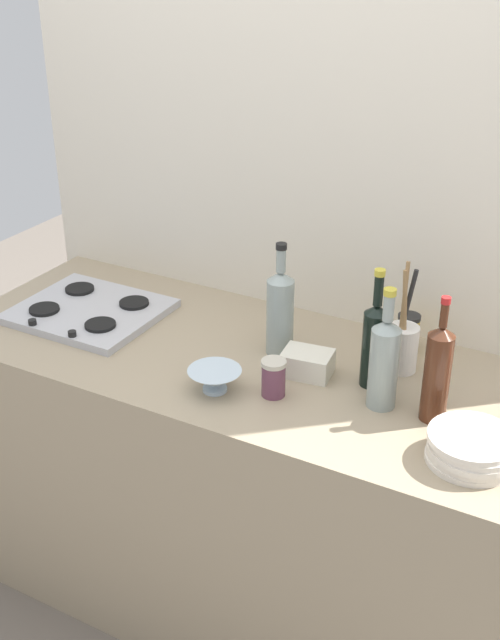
{
  "coord_description": "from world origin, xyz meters",
  "views": [
    {
      "loc": [
        0.93,
        -1.71,
        2.02
      ],
      "look_at": [
        0.0,
        0.0,
        1.02
      ],
      "focal_mm": 45.34,
      "sensor_mm": 36.0,
      "label": 1
    }
  ],
  "objects_px": {
    "stovetop_hob": "(90,311)",
    "wine_bottle_rightmost": "(437,372)",
    "butter_dish": "(307,364)",
    "mixing_bowl": "(213,379)",
    "plate_stack": "(472,448)",
    "utensil_crock": "(402,345)",
    "wine_bottle_mid_left": "(384,361)",
    "condiment_jar_spare": "(273,378)",
    "wine_bottle_mid_right": "(280,311)",
    "wine_bottle_leftmost": "(374,342)",
    "condiment_jar_rear": "(408,332)"
  },
  "relations": [
    {
      "from": "stovetop_hob",
      "to": "wine_bottle_rightmost",
      "type": "xyz_separation_m",
      "value": [
        1.09,
        -0.04,
        0.12
      ]
    },
    {
      "from": "butter_dish",
      "to": "mixing_bowl",
      "type": "bearing_deg",
      "value": -133.65
    },
    {
      "from": "plate_stack",
      "to": "utensil_crock",
      "type": "distance_m",
      "value": 0.42
    },
    {
      "from": "stovetop_hob",
      "to": "wine_bottle_rightmost",
      "type": "distance_m",
      "value": 1.1
    },
    {
      "from": "wine_bottle_mid_left",
      "to": "butter_dish",
      "type": "bearing_deg",
      "value": 168.68
    },
    {
      "from": "wine_bottle_rightmost",
      "to": "condiment_jar_spare",
      "type": "relative_size",
      "value": 3.28
    },
    {
      "from": "wine_bottle_mid_right",
      "to": "wine_bottle_leftmost",
      "type": "bearing_deg",
      "value": -7.37
    },
    {
      "from": "wine_bottle_leftmost",
      "to": "condiment_jar_spare",
      "type": "distance_m",
      "value": 0.27
    },
    {
      "from": "wine_bottle_mid_left",
      "to": "wine_bottle_rightmost",
      "type": "relative_size",
      "value": 0.98
    },
    {
      "from": "wine_bottle_mid_right",
      "to": "wine_bottle_rightmost",
      "type": "height_order",
      "value": "wine_bottle_rightmost"
    },
    {
      "from": "wine_bottle_rightmost",
      "to": "plate_stack",
      "type": "bearing_deg",
      "value": -44.3
    },
    {
      "from": "wine_bottle_mid_right",
      "to": "stovetop_hob",
      "type": "bearing_deg",
      "value": -173.39
    },
    {
      "from": "wine_bottle_leftmost",
      "to": "condiment_jar_rear",
      "type": "height_order",
      "value": "wine_bottle_leftmost"
    },
    {
      "from": "stovetop_hob",
      "to": "wine_bottle_rightmost",
      "type": "relative_size",
      "value": 1.3
    },
    {
      "from": "wine_bottle_mid_right",
      "to": "condiment_jar_spare",
      "type": "relative_size",
      "value": 3.27
    },
    {
      "from": "stovetop_hob",
      "to": "mixing_bowl",
      "type": "xyz_separation_m",
      "value": [
        0.56,
        -0.19,
        0.02
      ]
    },
    {
      "from": "stovetop_hob",
      "to": "condiment_jar_spare",
      "type": "height_order",
      "value": "condiment_jar_spare"
    },
    {
      "from": "wine_bottle_rightmost",
      "to": "utensil_crock",
      "type": "distance_m",
      "value": 0.25
    },
    {
      "from": "stovetop_hob",
      "to": "wine_bottle_mid_left",
      "type": "distance_m",
      "value": 0.97
    },
    {
      "from": "plate_stack",
      "to": "wine_bottle_leftmost",
      "type": "height_order",
      "value": "wine_bottle_leftmost"
    },
    {
      "from": "wine_bottle_mid_right",
      "to": "wine_bottle_mid_left",
      "type": "bearing_deg",
      "value": -19.23
    },
    {
      "from": "stovetop_hob",
      "to": "wine_bottle_mid_right",
      "type": "height_order",
      "value": "wine_bottle_mid_right"
    },
    {
      "from": "stovetop_hob",
      "to": "wine_bottle_mid_right",
      "type": "xyz_separation_m",
      "value": [
        0.62,
        0.07,
        0.12
      ]
    },
    {
      "from": "wine_bottle_mid_right",
      "to": "condiment_jar_rear",
      "type": "distance_m",
      "value": 0.37
    },
    {
      "from": "wine_bottle_mid_right",
      "to": "butter_dish",
      "type": "height_order",
      "value": "wine_bottle_mid_right"
    },
    {
      "from": "stovetop_hob",
      "to": "plate_stack",
      "type": "distance_m",
      "value": 1.24
    },
    {
      "from": "plate_stack",
      "to": "butter_dish",
      "type": "relative_size",
      "value": 1.6
    },
    {
      "from": "wine_bottle_mid_left",
      "to": "condiment_jar_spare",
      "type": "distance_m",
      "value": 0.28
    },
    {
      "from": "wine_bottle_rightmost",
      "to": "condiment_jar_rear",
      "type": "relative_size",
      "value": 3.02
    },
    {
      "from": "wine_bottle_mid_left",
      "to": "wine_bottle_rightmost",
      "type": "bearing_deg",
      "value": 2.09
    },
    {
      "from": "mixing_bowl",
      "to": "utensil_crock",
      "type": "xyz_separation_m",
      "value": [
        0.39,
        0.33,
        0.04
      ]
    },
    {
      "from": "wine_bottle_leftmost",
      "to": "wine_bottle_mid_left",
      "type": "distance_m",
      "value": 0.1
    },
    {
      "from": "stovetop_hob",
      "to": "butter_dish",
      "type": "height_order",
      "value": "butter_dish"
    },
    {
      "from": "wine_bottle_leftmost",
      "to": "wine_bottle_mid_right",
      "type": "distance_m",
      "value": 0.29
    },
    {
      "from": "butter_dish",
      "to": "condiment_jar_rear",
      "type": "relative_size",
      "value": 1.2
    },
    {
      "from": "stovetop_hob",
      "to": "wine_bottle_rightmost",
      "type": "bearing_deg",
      "value": -2.33
    },
    {
      "from": "wine_bottle_rightmost",
      "to": "mixing_bowl",
      "type": "relative_size",
      "value": 2.33
    },
    {
      "from": "wine_bottle_leftmost",
      "to": "utensil_crock",
      "type": "distance_m",
      "value": 0.13
    },
    {
      "from": "stovetop_hob",
      "to": "utensil_crock",
      "type": "relative_size",
      "value": 1.38
    },
    {
      "from": "wine_bottle_leftmost",
      "to": "wine_bottle_mid_left",
      "type": "xyz_separation_m",
      "value": [
        0.06,
        -0.08,
        0.0
      ]
    },
    {
      "from": "plate_stack",
      "to": "wine_bottle_leftmost",
      "type": "xyz_separation_m",
      "value": [
        -0.32,
        0.2,
        0.09
      ]
    },
    {
      "from": "condiment_jar_rear",
      "to": "condiment_jar_spare",
      "type": "bearing_deg",
      "value": -119.54
    },
    {
      "from": "wine_bottle_rightmost",
      "to": "butter_dish",
      "type": "xyz_separation_m",
      "value": [
        -0.36,
        0.04,
        -0.1
      ]
    },
    {
      "from": "wine_bottle_mid_right",
      "to": "utensil_crock",
      "type": "distance_m",
      "value": 0.34
    },
    {
      "from": "condiment_jar_rear",
      "to": "wine_bottle_mid_left",
      "type": "bearing_deg",
      "value": -83.19
    },
    {
      "from": "stovetop_hob",
      "to": "butter_dish",
      "type": "bearing_deg",
      "value": -0.3
    },
    {
      "from": "plate_stack",
      "to": "wine_bottle_mid_right",
      "type": "relative_size",
      "value": 0.63
    },
    {
      "from": "plate_stack",
      "to": "utensil_crock",
      "type": "bearing_deg",
      "value": 131.42
    },
    {
      "from": "condiment_jar_rear",
      "to": "plate_stack",
      "type": "bearing_deg",
      "value": -55.13
    },
    {
      "from": "wine_bottle_leftmost",
      "to": "mixing_bowl",
      "type": "relative_size",
      "value": 2.32
    }
  ]
}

